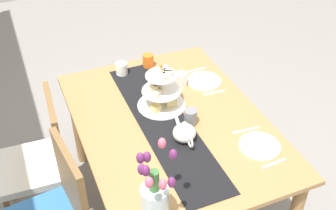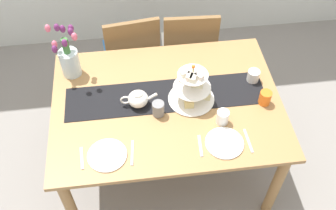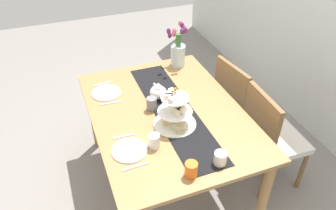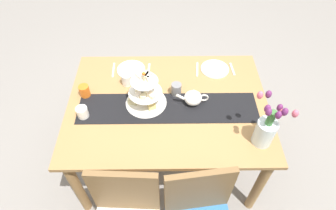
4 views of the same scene
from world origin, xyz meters
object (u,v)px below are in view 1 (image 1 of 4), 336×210
cream_jug (122,69)px  dinner_plate_right (204,81)px  chair_right (41,156)px  tiered_cake_stand (161,92)px  teapot (184,132)px  dinner_plate_left (260,146)px  mug_grey (190,117)px  mug_orange (148,61)px  dining_table (171,134)px  fork_left (274,163)px  knife_right (195,70)px  knife_left (246,130)px  tulip_vase (155,197)px  fork_right (214,93)px  mug_white_text (181,79)px

cream_jug → dinner_plate_right: cream_jug is taller
chair_right → tiered_cake_stand: size_ratio=2.99×
teapot → dinner_plate_left: bearing=-119.6°
tiered_cake_stand → dinner_plate_right: 0.40m
mug_grey → mug_orange: size_ratio=1.00×
dining_table → cream_jug: bearing=11.2°
fork_left → knife_right: 0.98m
knife_left → dinner_plate_right: 0.55m
knife_left → dinner_plate_left: bearing=180.0°
chair_right → mug_grey: bearing=-111.5°
dining_table → chair_right: size_ratio=1.63×
chair_right → fork_left: chair_right is taller
dinner_plate_right → mug_orange: (0.32, 0.28, 0.04)m
dinner_plate_left → chair_right: bearing=59.6°
tulip_vase → fork_left: bearing=-83.8°
dining_table → mug_orange: bearing=-7.7°
chair_right → knife_right: bearing=-81.5°
cream_jug → dinner_plate_left: cream_jug is taller
knife_right → mug_orange: mug_orange is taller
cream_jug → knife_left: (-0.85, -0.48, -0.04)m
teapot → tulip_vase: bearing=141.6°
knife_right → mug_orange: (0.18, 0.28, 0.04)m
chair_right → fork_left: bearing=-125.6°
cream_jug → dinner_plate_left: (-0.99, -0.48, -0.04)m
dinner_plate_left → fork_right: (0.55, 0.00, -0.00)m
mug_white_text → fork_left: bearing=-169.4°
dining_table → knife_left: bearing=-124.1°
mug_orange → mug_white_text: bearing=-158.1°
chair_right → fork_right: bearing=-96.1°
fork_left → mug_orange: (1.16, 0.28, 0.04)m
chair_right → mug_orange: 0.97m
cream_jug → mug_orange: size_ratio=0.89×
dinner_plate_left → dinner_plate_right: bearing=0.0°
tiered_cake_stand → dinner_plate_left: 0.67m
fork_right → mug_white_text: (0.16, 0.16, 0.04)m
fork_left → teapot: bearing=46.0°
fork_left → mug_grey: mug_grey is taller
dining_table → dinner_plate_left: dinner_plate_left is taller
mug_grey → mug_orange: mug_grey is taller
teapot → tulip_vase: 0.55m
dining_table → knife_left: 0.45m
dining_table → fork_left: 0.66m
dinner_plate_right → mug_orange: bearing=41.2°
teapot → dinner_plate_right: (0.48, -0.37, -0.05)m
tulip_vase → knife_right: tulip_vase is taller
chair_right → mug_white_text: bearing=-87.4°
dinner_plate_right → knife_right: 0.15m
dinner_plate_left → fork_left: (-0.15, 0.00, -0.00)m
cream_jug → mug_white_text: 0.43m
dinner_plate_right → cream_jug: bearing=58.2°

